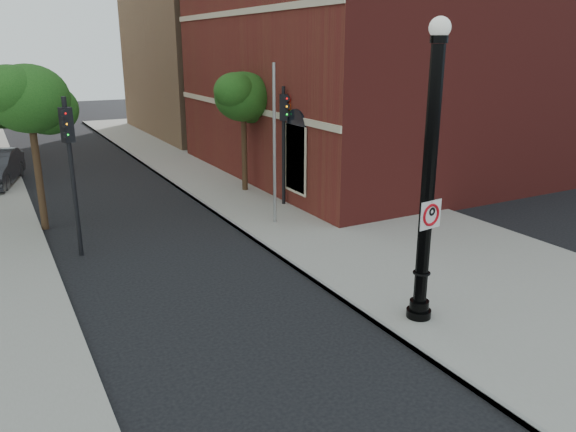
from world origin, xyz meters
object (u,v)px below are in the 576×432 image
no_parking_sign (431,214)px  traffic_signal_left (70,151)px  lamppost (428,192)px  traffic_signal_right (284,127)px

no_parking_sign → traffic_signal_left: bearing=118.8°
lamppost → traffic_signal_left: size_ratio=1.41×
traffic_signal_left → traffic_signal_right: bearing=-6.3°
lamppost → traffic_signal_left: lamppost is taller
lamppost → traffic_signal_right: size_ratio=1.43×
lamppost → no_parking_sign: 0.48m
no_parking_sign → traffic_signal_right: size_ratio=0.14×
traffic_signal_left → lamppost: bearing=-72.3°
lamppost → traffic_signal_left: (-6.16, 8.22, 0.11)m
no_parking_sign → traffic_signal_right: bearing=72.3°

